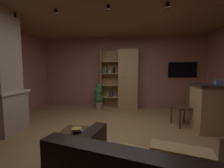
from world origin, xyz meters
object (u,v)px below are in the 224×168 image
coffee_table (78,139)px  tissue_box (218,82)px  table_book_1 (77,129)px  wall_mounted_tv (182,70)px  table_book_2 (76,129)px  potted_floor_plant (99,96)px  bookshelf_cabinet (126,80)px  table_book_0 (83,131)px  dining_chair (186,104)px

coffee_table → tissue_box: bearing=28.2°
table_book_1 → wall_mounted_tv: (2.58, 3.21, 0.95)m
table_book_2 → potted_floor_plant: bearing=96.7°
coffee_table → potted_floor_plant: 2.85m
bookshelf_cabinet → table_book_0: bookshelf_cabinet is taller
bookshelf_cabinet → tissue_box: 2.65m
tissue_box → table_book_1: tissue_box is taller
tissue_box → table_book_2: size_ratio=0.92×
tissue_box → table_book_0: 2.99m
dining_chair → coffee_table: bearing=-141.8°
tissue_box → wall_mounted_tv: (-0.11, 1.86, 0.30)m
dining_chair → bookshelf_cabinet: bearing=137.3°
table_book_1 → wall_mounted_tv: bearing=51.2°
coffee_table → table_book_2: (-0.03, 0.00, 0.15)m
dining_chair → table_book_1: bearing=-143.5°
table_book_0 → dining_chair: size_ratio=0.15×
dining_chair → table_book_0: bearing=-142.2°
table_book_2 → potted_floor_plant: potted_floor_plant is taller
tissue_box → table_book_0: tissue_box is taller
bookshelf_cabinet → table_book_0: 3.10m
wall_mounted_tv → table_book_0: bearing=-127.7°
coffee_table → wall_mounted_tv: (2.53, 3.27, 1.07)m
table_book_0 → wall_mounted_tv: wall_mounted_tv is taller
tissue_box → bookshelf_cabinet: bearing=141.5°
tissue_box → wall_mounted_tv: size_ratio=0.13×
table_book_1 → wall_mounted_tv: size_ratio=0.11×
tissue_box → coffee_table: (-2.64, -1.41, -0.77)m
bookshelf_cabinet → table_book_0: bearing=-99.6°
potted_floor_plant → wall_mounted_tv: 3.07m
bookshelf_cabinet → wall_mounted_tv: 2.01m
wall_mounted_tv → bookshelf_cabinet: bearing=-173.9°
bookshelf_cabinet → coffee_table: size_ratio=3.55×
bookshelf_cabinet → table_book_0: size_ratio=15.64×
tissue_box → table_book_1: (-2.69, -1.34, -0.65)m
tissue_box → coffee_table: size_ratio=0.20×
table_book_1 → dining_chair: 2.66m
table_book_0 → table_book_1: (-0.10, 0.00, 0.02)m
bookshelf_cabinet → potted_floor_plant: 1.11m
table_book_0 → tissue_box: bearing=27.5°
table_book_2 → wall_mounted_tv: bearing=52.0°
table_book_2 → wall_mounted_tv: (2.56, 3.27, 0.92)m
table_book_0 → potted_floor_plant: potted_floor_plant is taller
bookshelf_cabinet → dining_chair: bearing=-42.7°
table_book_0 → potted_floor_plant: bearing=98.5°
coffee_table → dining_chair: 2.67m
bookshelf_cabinet → tissue_box: bookshelf_cabinet is taller
potted_floor_plant → wall_mounted_tv: wall_mounted_tv is taller
bookshelf_cabinet → dining_chair: bookshelf_cabinet is taller
tissue_box → potted_floor_plant: tissue_box is taller
table_book_1 → table_book_2: table_book_2 is taller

